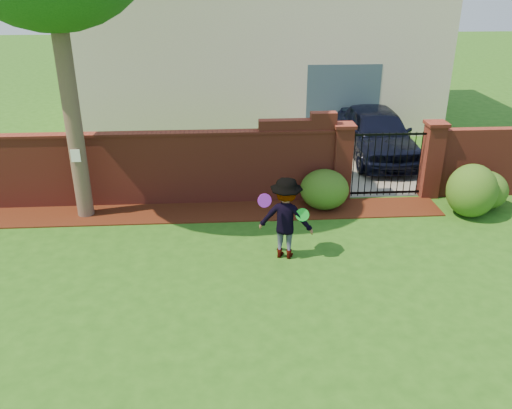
{
  "coord_description": "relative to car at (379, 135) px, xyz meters",
  "views": [
    {
      "loc": [
        -0.44,
        -7.83,
        5.19
      ],
      "look_at": [
        0.17,
        1.4,
        1.05
      ],
      "focal_mm": 37.21,
      "sensor_mm": 36.0,
      "label": 1
    }
  ],
  "objects": [
    {
      "name": "frisbee_purple",
      "position": [
        -3.8,
        -5.78,
        0.58
      ],
      "size": [
        0.27,
        0.12,
        0.26
      ],
      "primitive_type": "cylinder",
      "rotation": [
        1.36,
        0.0,
        0.18
      ],
      "color": "purple",
      "rests_on": "man"
    },
    {
      "name": "driveway",
      "position": [
        -0.6,
        1.26,
        -0.74
      ],
      "size": [
        3.2,
        8.0,
        0.01
      ],
      "primitive_type": "cube",
      "color": "slate",
      "rests_on": "ground"
    },
    {
      "name": "pillar_left",
      "position": [
        -1.7,
        -2.74,
        0.21
      ],
      "size": [
        0.5,
        0.5,
        1.88
      ],
      "color": "maroon",
      "rests_on": "ground"
    },
    {
      "name": "shrub_left",
      "position": [
        -2.19,
        -3.28,
        -0.28
      ],
      "size": [
        1.13,
        1.13,
        0.93
      ],
      "primitive_type": "ellipsoid",
      "color": "#214F17",
      "rests_on": "ground"
    },
    {
      "name": "paper_notice",
      "position": [
        -7.7,
        -3.53,
        0.76
      ],
      "size": [
        0.2,
        0.01,
        0.28
      ],
      "primitive_type": "cube",
      "color": "white",
      "rests_on": "tree"
    },
    {
      "name": "iron_gate",
      "position": [
        -0.6,
        -2.74,
        0.11
      ],
      "size": [
        1.78,
        0.03,
        1.6
      ],
      "color": "black",
      "rests_on": "ground"
    },
    {
      "name": "car",
      "position": [
        0.0,
        0.0,
        0.0
      ],
      "size": [
        1.8,
        4.38,
        1.49
      ],
      "primitive_type": "imported",
      "rotation": [
        0.0,
        0.0,
        0.01
      ],
      "color": "black",
      "rests_on": "ground"
    },
    {
      "name": "shrub_right",
      "position": [
        1.56,
        -3.53,
        -0.3
      ],
      "size": [
        1.01,
        1.01,
        0.9
      ],
      "primitive_type": "ellipsoid",
      "color": "#214F17",
      "rests_on": "ground"
    },
    {
      "name": "mulch_bed",
      "position": [
        -5.05,
        -3.4,
        -0.73
      ],
      "size": [
        11.1,
        1.08,
        0.03
      ],
      "primitive_type": "cube",
      "color": "#361409",
      "rests_on": "ground"
    },
    {
      "name": "pillar_right",
      "position": [
        0.5,
        -2.74,
        0.21
      ],
      "size": [
        0.5,
        0.5,
        1.88
      ],
      "color": "maroon",
      "rests_on": "ground"
    },
    {
      "name": "frisbee_green",
      "position": [
        -3.09,
        -5.71,
        0.24
      ],
      "size": [
        0.26,
        0.11,
        0.26
      ],
      "primitive_type": "cylinder",
      "rotation": [
        1.43,
        0.0,
        -0.2
      ],
      "color": "green",
      "rests_on": "man"
    },
    {
      "name": "brick_wall",
      "position": [
        -6.11,
        -2.74,
        0.18
      ],
      "size": [
        8.7,
        0.31,
        2.16
      ],
      "color": "maroon",
      "rests_on": "ground"
    },
    {
      "name": "shrub_middle",
      "position": [
        1.02,
        -3.92,
        -0.13
      ],
      "size": [
        1.11,
        1.11,
        1.22
      ],
      "primitive_type": "ellipsoid",
      "color": "#214F17",
      "rests_on": "ground"
    },
    {
      "name": "ground",
      "position": [
        -4.1,
        -6.74,
        -0.75
      ],
      "size": [
        80.0,
        80.0,
        0.01
      ],
      "primitive_type": "cube",
      "color": "#245515",
      "rests_on": "ground"
    },
    {
      "name": "house",
      "position": [
        -3.1,
        5.25,
        2.42
      ],
      "size": [
        12.4,
        6.4,
        6.3
      ],
      "color": "beige",
      "rests_on": "ground"
    },
    {
      "name": "man",
      "position": [
        -3.39,
        -5.53,
        0.07
      ],
      "size": [
        1.19,
        0.9,
        1.64
      ],
      "primitive_type": "imported",
      "rotation": [
        0.0,
        0.0,
        2.84
      ],
      "color": "gray",
      "rests_on": "ground"
    },
    {
      "name": "brick_wall_return",
      "position": [
        2.5,
        -2.74,
        0.11
      ],
      "size": [
        4.0,
        0.25,
        1.7
      ],
      "primitive_type": "cube",
      "color": "maroon",
      "rests_on": "ground"
    }
  ]
}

